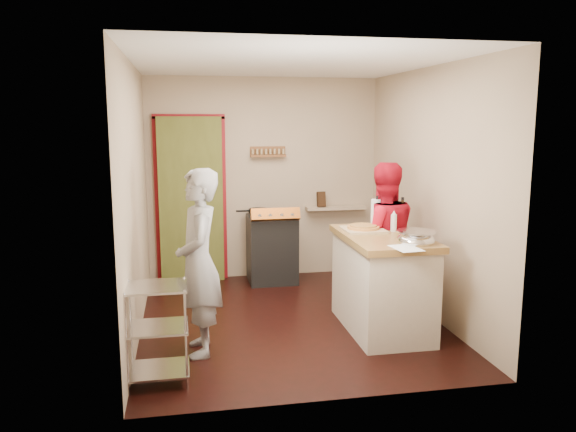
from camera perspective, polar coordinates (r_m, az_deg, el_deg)
The scene contains 10 objects.
floor at distance 5.96m, azimuth 0.09°, elevation -10.44°, with size 3.50×3.50×0.00m, color black.
back_wall at distance 7.35m, azimuth -7.44°, elevation 2.41°, with size 3.00×0.44×2.60m.
left_wall at distance 5.56m, azimuth -15.26°, elevation 1.60°, with size 0.04×3.50×2.60m, color tan.
right_wall at distance 6.10m, azimuth 14.08°, elevation 2.34°, with size 0.04×3.50×2.60m, color tan.
ceiling at distance 5.62m, azimuth 0.10°, elevation 15.41°, with size 3.00×3.50×0.02m, color white.
stove at distance 7.18m, azimuth -1.66°, elevation -3.20°, with size 0.60×0.63×1.00m.
wire_shelving at distance 4.59m, azimuth -13.15°, elevation -11.10°, with size 0.48×0.40×0.80m.
island at distance 5.62m, azimuth 9.58°, elevation -6.43°, with size 0.75×1.39×1.27m.
person_stripe at distance 4.97m, azimuth -9.04°, elevation -4.70°, with size 0.60×0.39×1.65m, color #AFAFB4.
person_red at distance 5.99m, azimuth 9.54°, elevation -2.37°, with size 0.79×0.62×1.62m, color #B60C1F.
Camera 1 is at (-1.05, -5.50, 2.04)m, focal length 35.00 mm.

